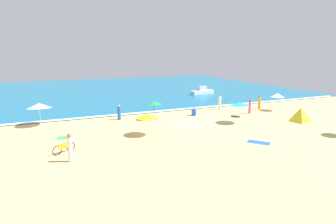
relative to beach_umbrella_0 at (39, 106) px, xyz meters
name	(u,v)px	position (x,y,z in m)	size (l,w,h in m)	color
ground_plane	(191,123)	(13.87, -4.98, -1.96)	(60.00, 60.00, 0.00)	#D8B775
ocean_water	(120,89)	(13.87, 23.02, -1.91)	(60.00, 44.00, 0.10)	#146B93
wave_breaker_foam	(166,110)	(13.87, 1.32, -1.86)	(57.00, 0.70, 0.01)	white
beach_umbrella_0	(39,106)	(0.00, 0.00, 0.00)	(2.50, 2.54, 2.32)	silver
beach_umbrella_1	(277,95)	(26.38, -3.67, -0.08)	(2.27, 2.27, 2.14)	silver
beach_umbrella_2	(239,104)	(18.28, -6.85, -0.04)	(2.51, 2.53, 2.22)	silver
beach_umbrella_3	(148,116)	(8.46, -7.25, -0.30)	(2.17, 2.16, 1.88)	silver
beach_umbrella_4	(154,103)	(11.02, -2.10, -0.17)	(2.12, 2.12, 2.00)	#4C3823
beach_tent	(301,114)	(24.52, -8.92, -1.23)	(2.45, 2.49, 1.45)	yellow
parked_bicycle	(64,148)	(1.46, -9.13, -1.58)	(1.60, 0.97, 0.76)	black
beachgoer_0	(194,112)	(15.85, -2.05, -1.57)	(0.66, 0.66, 0.94)	blue
beachgoer_1	(259,103)	(24.94, -2.25, -1.11)	(0.42, 0.42, 1.76)	orange
beachgoer_2	(70,148)	(1.74, -11.04, -1.01)	(0.43, 0.43, 1.93)	white
beachgoer_3	(220,102)	(20.44, -0.26, -1.06)	(0.42, 0.42, 1.89)	white
beachgoer_4	(250,107)	(22.30, -3.68, -1.17)	(0.34, 0.34, 1.63)	#D84CA5
beachgoer_5	(119,113)	(7.63, -0.68, -1.22)	(0.51, 0.51, 1.59)	blue
beach_towel_0	(65,138)	(1.78, -5.22, -1.96)	(1.33, 1.13, 0.01)	green
beach_towel_1	(259,142)	(15.81, -12.79, -1.96)	(1.80, 1.94, 0.01)	blue
beach_towel_2	(235,117)	(19.77, -4.41, -1.96)	(1.42, 1.42, 0.01)	black
small_boat_0	(202,91)	(24.83, 11.49, -1.44)	(4.09, 1.59, 1.30)	white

